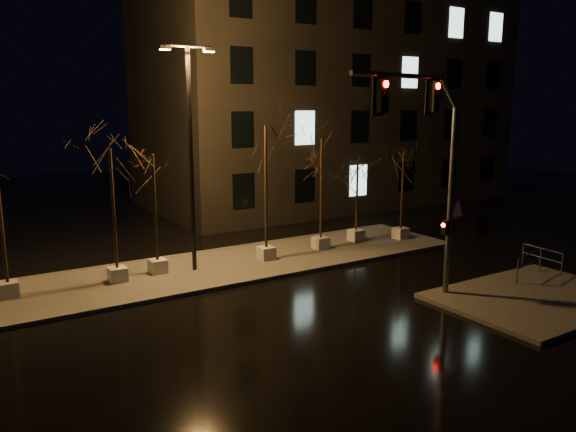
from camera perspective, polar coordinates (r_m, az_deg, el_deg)
ground at (r=19.12m, az=1.85°, el=-9.53°), size 90.00×90.00×0.00m
median at (r=24.04m, az=-6.23°, el=-5.03°), size 22.00×5.00×0.15m
sidewalk_corner at (r=21.93m, az=23.93°, el=-7.57°), size 7.00×5.00×0.15m
building at (r=40.68m, az=4.05°, el=12.20°), size 25.00×12.00×15.00m
tree_1 at (r=21.72m, az=-17.48°, el=3.62°), size 1.80×1.80×5.20m
tree_2 at (r=22.49m, az=-13.47°, el=3.46°), size 1.80×1.80×4.89m
tree_3 at (r=23.82m, az=-2.29°, el=6.10°), size 1.80×1.80×5.94m
tree_4 at (r=25.73m, az=3.42°, el=5.31°), size 1.80×1.80×5.25m
tree_5 at (r=27.57m, az=7.06°, el=3.86°), size 1.80×1.80×4.13m
tree_6 at (r=28.37m, az=11.61°, el=4.46°), size 1.80×1.80×4.48m
traffic_signal_mast at (r=19.17m, az=14.48°, el=5.91°), size 6.14×1.04×7.56m
streetlight_main at (r=22.52m, az=-9.87°, el=7.20°), size 2.21×0.34×8.86m
guard_rail_a at (r=23.80m, az=23.33°, el=-4.27°), size 2.23×0.57×0.99m
guard_rail_b at (r=25.14m, az=24.40°, el=-3.71°), size 0.21×1.91×0.91m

